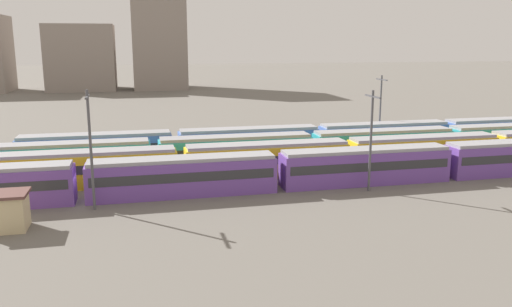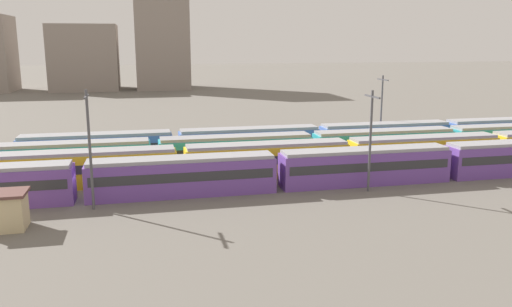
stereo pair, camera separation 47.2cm
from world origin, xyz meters
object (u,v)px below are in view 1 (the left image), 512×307
object	(u,v)px
train_track_3	(445,133)
catenary_pole_2	(371,136)
train_track_1	(493,148)
catenary_pole_0	(90,145)
train_track_0	(365,166)
signal_hut	(5,211)
catenary_pole_1	(380,107)
train_track_2	(383,144)

from	to	relation	value
train_track_3	catenary_pole_2	size ratio (longest dim) A/B	11.25
train_track_1	catenary_pole_0	distance (m)	46.97
train_track_0	train_track_3	world-z (taller)	same
signal_hut	catenary_pole_0	bearing A→B (deg)	30.09
train_track_0	catenary_pole_1	world-z (taller)	catenary_pole_1
catenary_pole_1	train_track_1	bearing A→B (deg)	-56.66
catenary_pole_1	train_track_0	bearing A→B (deg)	-119.92
catenary_pole_2	signal_hut	bearing A→B (deg)	-173.55
train_track_1	train_track_0	bearing A→B (deg)	-164.81
catenary_pole_2	signal_hut	size ratio (longest dim) A/B	2.78
catenary_pole_2	signal_hut	xyz separation A→B (m)	(-32.53, -3.68, -3.99)
train_track_2	catenary_pole_0	size ratio (longest dim) A/B	8.85
train_track_3	catenary_pole_0	world-z (taller)	catenary_pole_0
signal_hut	catenary_pole_2	bearing A→B (deg)	6.45
train_track_0	signal_hut	world-z (taller)	train_track_0
catenary_pole_0	catenary_pole_1	bearing A→B (deg)	29.30
train_track_0	catenary_pole_0	size ratio (longest dim) A/B	8.85
catenary_pole_0	catenary_pole_1	distance (m)	43.01
catenary_pole_1	signal_hut	distance (m)	50.57
train_track_0	train_track_1	world-z (taller)	same
catenary_pole_2	signal_hut	distance (m)	32.98
train_track_0	train_track_3	size ratio (longest dim) A/B	0.83
train_track_0	catenary_pole_0	bearing A→B (deg)	-174.20
train_track_1	catenary_pole_1	bearing A→B (deg)	123.34
catenary_pole_0	catenary_pole_1	size ratio (longest dim) A/B	1.06
signal_hut	train_track_3	bearing A→B (deg)	22.69
catenary_pole_1	catenary_pole_2	distance (m)	23.96
train_track_1	catenary_pole_0	world-z (taller)	catenary_pole_0
train_track_1	catenary_pole_0	size ratio (longest dim) A/B	10.64
train_track_1	signal_hut	xyz separation A→B (m)	(-52.54, -11.66, -0.35)
train_track_1	catenary_pole_1	distance (m)	16.10
catenary_pole_1	train_track_3	bearing A→B (deg)	-17.03
catenary_pole_1	catenary_pole_2	xyz separation A→B (m)	(-11.39, -21.08, 0.01)
train_track_0	train_track_1	size ratio (longest dim) A/B	0.83
train_track_0	signal_hut	bearing A→B (deg)	-169.05
train_track_1	train_track_2	distance (m)	13.05
train_track_0	catenary_pole_0	world-z (taller)	catenary_pole_0
train_track_0	signal_hut	size ratio (longest dim) A/B	26.00
train_track_2	catenary_pole_0	bearing A→B (deg)	-158.96
train_track_3	catenary_pole_2	xyz separation A→B (m)	(-20.22, -18.38, 3.64)
train_track_3	catenary_pole_1	size ratio (longest dim) A/B	11.27
catenary_pole_0	train_track_2	bearing A→B (deg)	21.04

